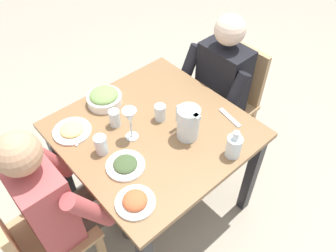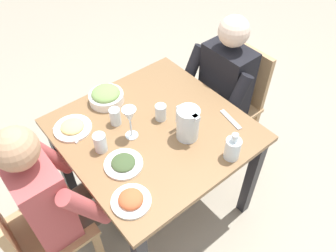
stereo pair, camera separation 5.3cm
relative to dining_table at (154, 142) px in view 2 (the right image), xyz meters
name	(u,v)px [view 2 (the right image)]	position (x,y,z in m)	size (l,w,h in m)	color
ground_plane	(157,200)	(0.00, 0.00, -0.64)	(8.00, 8.00, 0.00)	#9E937F
dining_table	(154,142)	(0.00, 0.00, 0.00)	(0.96, 0.96, 0.75)	olive
chair_near	(233,97)	(0.08, -0.78, -0.15)	(0.40, 0.40, 0.86)	tan
chair_far	(31,232)	(0.02, 0.78, -0.15)	(0.40, 0.40, 0.86)	tan
diner_near	(215,94)	(0.08, -0.58, 0.00)	(0.48, 0.53, 1.16)	black
diner_far	(61,195)	(0.02, 0.58, 0.00)	(0.48, 0.53, 1.16)	#B24C4C
water_pitcher	(188,123)	(-0.16, -0.10, 0.21)	(0.16, 0.12, 0.19)	silver
salad_bowl	(106,96)	(0.35, 0.08, 0.16)	(0.20, 0.20, 0.09)	white
plate_dolmas	(123,163)	(-0.11, 0.27, 0.13)	(0.20, 0.20, 0.04)	white
plate_rice_curry	(131,200)	(-0.30, 0.36, 0.14)	(0.19, 0.19, 0.05)	white
plate_fries	(73,127)	(0.28, 0.35, 0.13)	(0.21, 0.21, 0.04)	white
water_glass_near_right	(115,117)	(0.16, 0.14, 0.17)	(0.06, 0.06, 0.10)	silver
water_glass_far_left	(161,112)	(0.03, -0.08, 0.17)	(0.06, 0.06, 0.10)	silver
water_glass_near_left	(100,143)	(0.05, 0.30, 0.17)	(0.07, 0.07, 0.11)	silver
wine_glass	(130,117)	(0.03, 0.13, 0.26)	(0.08, 0.08, 0.20)	silver
oil_carafe	(232,149)	(-0.41, -0.18, 0.17)	(0.08, 0.08, 0.16)	silver
fork_near	(231,119)	(-0.23, -0.37, 0.12)	(0.17, 0.03, 0.01)	silver
knife_near	(65,135)	(0.26, 0.40, 0.12)	(0.18, 0.02, 0.01)	silver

